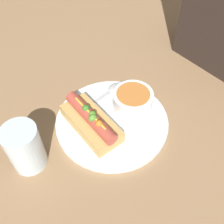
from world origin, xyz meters
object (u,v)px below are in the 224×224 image
spoon (108,93)px  drinking_glass (25,148)px  hot_dog (91,121)px  soup_bowl (133,100)px

spoon → drinking_glass: drinking_glass is taller
hot_dog → spoon: (-0.06, 0.10, -0.02)m
drinking_glass → soup_bowl: bearing=83.0°
drinking_glass → hot_dog: bearing=82.6°
hot_dog → soup_bowl: 0.12m
spoon → hot_dog: bearing=-154.1°
hot_dog → soup_bowl: hot_dog is taller
spoon → drinking_glass: bearing=-176.2°
soup_bowl → spoon: bearing=-166.1°
soup_bowl → drinking_glass: (-0.03, -0.27, 0.02)m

